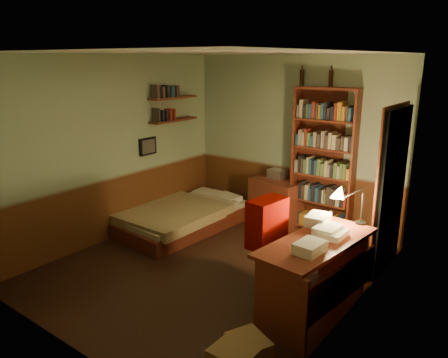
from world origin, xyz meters
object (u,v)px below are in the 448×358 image
Objects in this scene: mini_stereo at (277,174)px; desk_lamp at (363,195)px; bookshelf at (323,163)px; office_chair at (281,247)px; dresser at (275,202)px; cardboard_box_b at (248,351)px; desk at (315,276)px; bed at (183,209)px.

mini_stereo is 0.39× the size of desk_lamp.
bookshelf is at bearing 4.82° from mini_stereo.
bookshelf is at bearing 108.26° from office_chair.
mini_stereo is 0.26× the size of office_chair.
dresser is 3.07× the size of mini_stereo.
office_chair is (1.08, -1.71, 0.15)m from dresser.
desk_lamp is 2.09m from cardboard_box_b.
mini_stereo is at bearing 170.80° from bookshelf.
desk is 1.14m from cardboard_box_b.
bookshelf is 1.92m from office_chair.
desk_lamp is (1.04, -1.24, 0.04)m from bookshelf.
mini_stereo is 2.18m from office_chair.
office_chair is (-0.50, 0.15, 0.12)m from desk.
cardboard_box_b is at bearing -53.20° from dresser.
mini_stereo is at bearing 132.45° from desk_lamp.
office_chair is (2.13, -0.73, 0.21)m from bed.
bed is 7.68× the size of mini_stereo.
cardboard_box_b is (-0.25, -1.83, -0.99)m from desk_lamp.
office_chair reaches higher than dresser.
cardboard_box_b is (1.51, -2.98, -0.24)m from dresser.
desk_lamp is (1.76, -1.15, 0.76)m from dresser.
dresser is 0.79× the size of office_chair.
dresser is at bearing 136.32° from desk.
bed is at bearing 168.05° from office_chair.
bed is at bearing -127.07° from dresser.
bookshelf is (1.77, 1.07, 0.78)m from bed.
dresser reaches higher than cardboard_box_b.
bookshelf is 3.30m from cardboard_box_b.
mini_stereo reaches higher than cardboard_box_b.
dresser is at bearing 116.92° from cardboard_box_b.
cardboard_box_b is at bearing -34.60° from bed.
desk_lamp reaches higher than cardboard_box_b.
mini_stereo is 3.54m from cardboard_box_b.
desk is at bearing -15.27° from bed.
bed is at bearing 164.14° from desk_lamp.
bed is 2.21m from bookshelf.
bed is at bearing -124.26° from mini_stereo.
cardboard_box_b is at bearing -64.11° from office_chair.
office_chair is at bearing 169.07° from desk.
dresser is 3.35m from cardboard_box_b.
dresser is 0.45m from mini_stereo.
desk_lamp is at bearing -23.35° from dresser.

